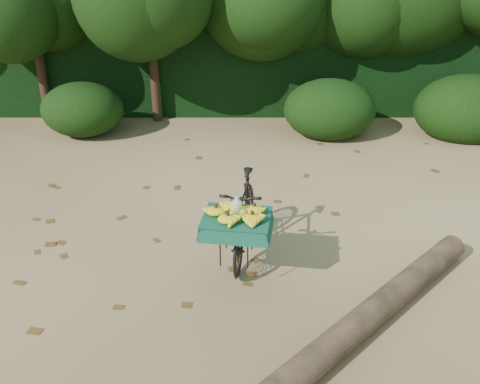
{
  "coord_description": "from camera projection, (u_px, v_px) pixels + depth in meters",
  "views": [
    {
      "loc": [
        -0.13,
        -4.66,
        3.17
      ],
      "look_at": [
        -0.13,
        0.08,
        0.88
      ],
      "focal_mm": 38.0,
      "sensor_mm": 36.0,
      "label": 1
    }
  ],
  "objects": [
    {
      "name": "ground",
      "position": [
        252.0,
        267.0,
        5.58
      ],
      "size": [
        80.0,
        80.0,
        0.0
      ],
      "primitive_type": "plane",
      "color": "tan",
      "rests_on": "ground"
    },
    {
      "name": "vendor_bicycle",
      "position": [
        244.0,
        216.0,
        5.64
      ],
      "size": [
        0.78,
        1.71,
        0.93
      ],
      "rotation": [
        0.0,
        0.0,
        -0.14
      ],
      "color": "black",
      "rests_on": "ground"
    },
    {
      "name": "fallen_log",
      "position": [
        363.0,
        321.0,
        4.58
      ],
      "size": [
        2.77,
        2.72,
        0.26
      ],
      "primitive_type": "cylinder",
      "rotation": [
        1.57,
        0.0,
        -0.8
      ],
      "color": "brown",
      "rests_on": "ground"
    },
    {
      "name": "hedge_backdrop",
      "position": [
        246.0,
        64.0,
        10.85
      ],
      "size": [
        26.0,
        1.8,
        1.8
      ],
      "primitive_type": "cube",
      "color": "black",
      "rests_on": "ground"
    },
    {
      "name": "tree_row",
      "position": [
        213.0,
        15.0,
        9.65
      ],
      "size": [
        14.5,
        2.0,
        4.0
      ],
      "primitive_type": null,
      "color": "black",
      "rests_on": "ground"
    },
    {
      "name": "bush_clumps",
      "position": [
        274.0,
        112.0,
        9.25
      ],
      "size": [
        8.8,
        1.7,
        0.9
      ],
      "primitive_type": null,
      "color": "black",
      "rests_on": "ground"
    },
    {
      "name": "leaf_litter",
      "position": [
        251.0,
        236.0,
        6.16
      ],
      "size": [
        7.0,
        7.3,
        0.01
      ],
      "primitive_type": null,
      "color": "#523615",
      "rests_on": "ground"
    }
  ]
}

